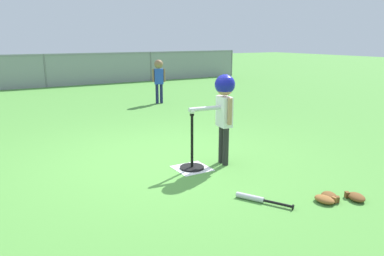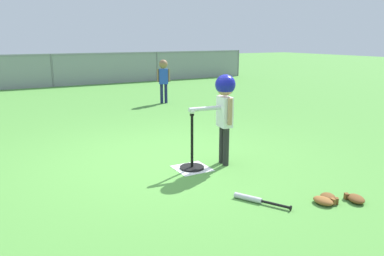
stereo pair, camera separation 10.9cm
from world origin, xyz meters
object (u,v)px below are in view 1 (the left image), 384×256
object	(u,v)px
spare_bat_silver	(256,199)
glove_near_bats	(356,197)
batting_tee	(192,160)
baseball_on_tee	(192,111)
batter_child	(224,101)
glove_by_plate	(329,196)
glove_tossed_aside	(325,199)
fielder_near_right	(159,75)

from	to	relation	value
spare_bat_silver	glove_near_bats	size ratio (longest dim) A/B	2.09
batting_tee	baseball_on_tee	world-z (taller)	baseball_on_tee
baseball_on_tee	glove_near_bats	bearing A→B (deg)	-59.52
baseball_on_tee	batter_child	distance (m)	0.47
batting_tee	glove_near_bats	xyz separation A→B (m)	(1.01, -1.72, -0.09)
spare_bat_silver	glove_by_plate	world-z (taller)	glove_by_plate
batting_tee	glove_near_bats	size ratio (longest dim) A/B	2.72
glove_near_bats	glove_tossed_aside	world-z (taller)	same
baseball_on_tee	glove_near_bats	size ratio (longest dim) A/B	0.28
batting_tee	glove_tossed_aside	bearing A→B (deg)	-66.99
fielder_near_right	glove_tossed_aside	world-z (taller)	fielder_near_right
fielder_near_right	glove_tossed_aside	bearing A→B (deg)	-99.84
glove_by_plate	glove_tossed_aside	bearing A→B (deg)	-163.60
spare_bat_silver	glove_by_plate	size ratio (longest dim) A/B	2.08
batter_child	glove_by_plate	xyz separation A→B (m)	(0.32, -1.51, -0.83)
fielder_near_right	glove_near_bats	size ratio (longest dim) A/B	4.22
spare_bat_silver	fielder_near_right	bearing A→B (deg)	74.02
batter_child	baseball_on_tee	bearing A→B (deg)	173.80
batter_child	glove_by_plate	bearing A→B (deg)	-77.97
batter_child	glove_near_bats	bearing A→B (deg)	-71.70
fielder_near_right	glove_by_plate	bearing A→B (deg)	-98.95
glove_by_plate	batting_tee	bearing A→B (deg)	116.59
glove_by_plate	glove_tossed_aside	world-z (taller)	same
baseball_on_tee	fielder_near_right	size ratio (longest dim) A/B	0.07
spare_bat_silver	glove_tossed_aside	size ratio (longest dim) A/B	2.40
batter_child	spare_bat_silver	bearing A→B (deg)	-108.47
batting_tee	glove_by_plate	world-z (taller)	batting_tee
batting_tee	glove_near_bats	world-z (taller)	batting_tee
baseball_on_tee	fielder_near_right	bearing A→B (deg)	69.45
spare_bat_silver	glove_tossed_aside	world-z (taller)	glove_tossed_aside
fielder_near_right	batting_tee	bearing A→B (deg)	-110.55
fielder_near_right	baseball_on_tee	bearing A→B (deg)	-110.55
glove_by_plate	glove_near_bats	world-z (taller)	same
glove_tossed_aside	glove_by_plate	bearing A→B (deg)	16.40
glove_near_bats	glove_tossed_aside	distance (m)	0.36
batter_child	glove_tossed_aside	size ratio (longest dim) A/B	5.19
fielder_near_right	batter_child	bearing A→B (deg)	-105.37
glove_tossed_aside	batting_tee	bearing A→B (deg)	113.01
batter_child	glove_tossed_aside	distance (m)	1.77
batting_tee	glove_tossed_aside	xyz separation A→B (m)	(0.68, -1.59, -0.09)
glove_by_plate	glove_tossed_aside	xyz separation A→B (m)	(-0.11, -0.03, 0.00)
spare_bat_silver	glove_near_bats	distance (m)	1.07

